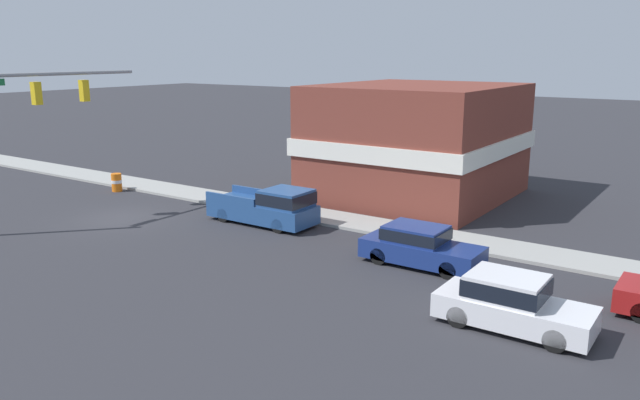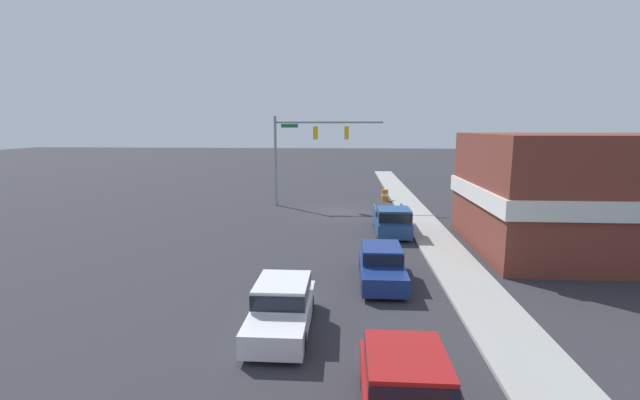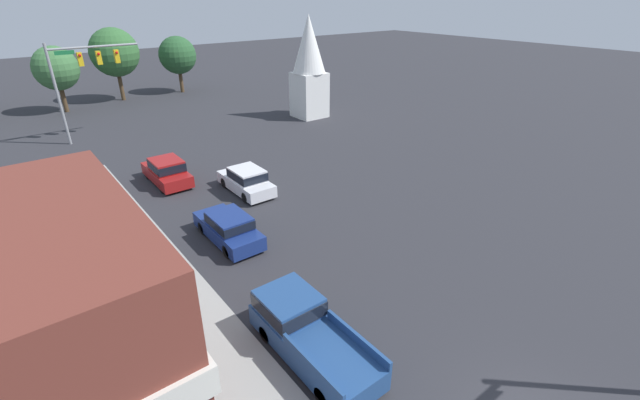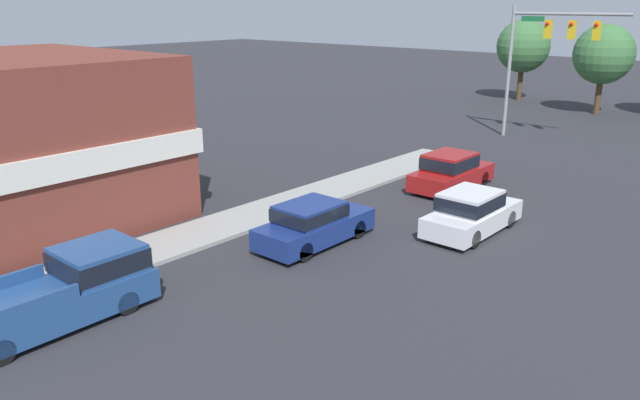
{
  "view_description": "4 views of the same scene",
  "coord_description": "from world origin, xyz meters",
  "px_view_note": "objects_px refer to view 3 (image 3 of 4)",
  "views": [
    {
      "loc": [
        18.79,
        24.83,
        7.92
      ],
      "look_at": [
        1.03,
        12.65,
        2.82
      ],
      "focal_mm": 35.0,
      "sensor_mm": 36.0,
      "label": 1
    },
    {
      "loc": [
        -0.53,
        32.88,
        6.59
      ],
      "look_at": [
        0.74,
        13.21,
        3.2
      ],
      "focal_mm": 24.0,
      "sensor_mm": 36.0,
      "label": 2
    },
    {
      "loc": [
        -9.83,
        -2.47,
        11.49
      ],
      "look_at": [
        1.43,
        12.09,
        2.46
      ],
      "focal_mm": 24.0,
      "sensor_mm": 36.0,
      "label": 3
    },
    {
      "loc": [
        11.58,
        -0.0,
        8.09
      ],
      "look_at": [
        -0.61,
        13.9,
        2.22
      ],
      "focal_mm": 35.0,
      "sensor_mm": 36.0,
      "label": 4
    }
  ],
  "objects_px": {
    "car_second_ahead": "(167,171)",
    "pickup_truck_parked": "(305,330)",
    "car_oncoming": "(246,180)",
    "car_lead": "(229,227)"
  },
  "relations": [
    {
      "from": "car_second_ahead",
      "to": "pickup_truck_parked",
      "type": "xyz_separation_m",
      "value": [
        -1.43,
        -17.45,
        0.03
      ]
    },
    {
      "from": "car_lead",
      "to": "car_oncoming",
      "type": "relative_size",
      "value": 1.02
    },
    {
      "from": "car_lead",
      "to": "pickup_truck_parked",
      "type": "relative_size",
      "value": 0.85
    },
    {
      "from": "pickup_truck_parked",
      "to": "car_oncoming",
      "type": "bearing_deg",
      "value": 69.44
    },
    {
      "from": "car_lead",
      "to": "car_oncoming",
      "type": "xyz_separation_m",
      "value": [
        3.59,
        4.65,
        0.03
      ]
    },
    {
      "from": "car_lead",
      "to": "pickup_truck_parked",
      "type": "height_order",
      "value": "pickup_truck_parked"
    },
    {
      "from": "car_lead",
      "to": "car_oncoming",
      "type": "height_order",
      "value": "car_oncoming"
    },
    {
      "from": "car_oncoming",
      "to": "car_second_ahead",
      "type": "bearing_deg",
      "value": -52.52
    },
    {
      "from": "car_second_ahead",
      "to": "car_oncoming",
      "type": "height_order",
      "value": "car_second_ahead"
    },
    {
      "from": "car_lead",
      "to": "car_oncoming",
      "type": "distance_m",
      "value": 5.87
    }
  ]
}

